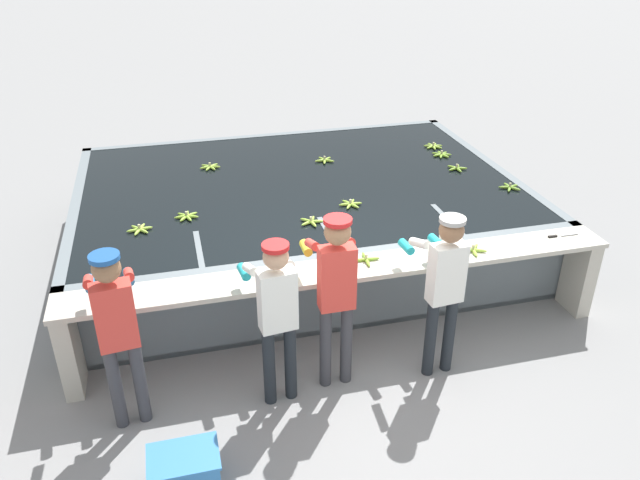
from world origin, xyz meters
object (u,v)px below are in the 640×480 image
Objects in this scene: banana_bunch_floating_0 at (311,221)px; banana_bunch_floating_9 at (350,204)px; banana_bunch_ledge_0 at (366,259)px; banana_bunch_floating_6 at (510,187)px; banana_bunch_floating_8 at (210,167)px; crate at (185,471)px; worker_2 at (336,285)px; banana_bunch_floating_7 at (140,229)px; banana_bunch_floating_4 at (187,216)px; banana_bunch_floating_3 at (442,155)px; worker_0 at (117,324)px; knife_0 at (559,236)px; banana_bunch_floating_5 at (433,146)px; banana_bunch_ledge_1 at (473,250)px; worker_1 at (277,308)px; banana_bunch_floating_2 at (325,160)px; worker_3 at (444,281)px; banana_bunch_floating_1 at (457,168)px.

banana_bunch_floating_0 and banana_bunch_floating_9 have the same top height.
banana_bunch_floating_6 is at bearing 29.00° from banana_bunch_ledge_0.
banana_bunch_floating_8 is 4.52m from crate.
banana_bunch_floating_6 is 0.98× the size of banana_bunch_ledge_0.
worker_2 is 0.74m from banana_bunch_ledge_0.
banana_bunch_floating_0 and banana_bunch_floating_7 have the same top height.
worker_2 is 2.33m from banana_bunch_floating_4.
worker_2 is 6.21× the size of banana_bunch_floating_3.
worker_0 is 6.10× the size of banana_bunch_floating_6.
knife_0 is at bearing -96.77° from banana_bunch_floating_6.
banana_bunch_ledge_1 is (-0.88, -3.00, 0.00)m from banana_bunch_floating_5.
worker_1 reaches higher than banana_bunch_ledge_1.
banana_bunch_floating_0 is 1.00× the size of banana_bunch_ledge_1.
banana_bunch_floating_4 and banana_bunch_floating_5 have the same top height.
banana_bunch_ledge_1 is at bearing -28.93° from banana_bunch_floating_4.
banana_bunch_floating_0 is at bearing -8.61° from banana_bunch_floating_7.
banana_bunch_ledge_1 is at bearing -176.06° from knife_0.
banana_bunch_floating_3 is 0.99× the size of banana_bunch_floating_7.
banana_bunch_floating_2 is 3.33m from knife_0.
banana_bunch_floating_6 is at bearing -79.37° from banana_bunch_floating_5.
worker_3 is at bearing -63.55° from banana_bunch_floating_8.
worker_0 is at bearing -165.01° from banana_bunch_ledge_0.
banana_bunch_floating_9 reaches higher than knife_0.
banana_bunch_floating_2 is 0.79× the size of knife_0.
crate is (-3.88, -3.52, -0.78)m from banana_bunch_floating_1.
banana_bunch_floating_4 is at bearing 120.44° from worker_2.
worker_3 is at bearing -158.33° from knife_0.
banana_bunch_floating_9 is (2.57, 1.92, -0.09)m from worker_0.
banana_bunch_floating_7 is 2.50m from banana_bunch_ledge_0.
banana_bunch_ledge_0 reaches higher than banana_bunch_floating_7.
banana_bunch_ledge_1 reaches higher than banana_bunch_floating_5.
banana_bunch_floating_3 is (2.43, 3.13, -0.12)m from worker_2.
banana_bunch_floating_0 is 2.51m from banana_bunch_floating_1.
banana_bunch_floating_3 is 1.00× the size of banana_bunch_floating_4.
worker_0 is at bearing -143.43° from banana_bunch_floating_3.
worker_0 is 3.50m from banana_bunch_ledge_1.
banana_bunch_floating_3 is at bearing 66.00° from worker_3.
banana_bunch_floating_2 is 2.49m from banana_bunch_floating_6.
worker_0 is at bearing -143.24° from banana_bunch_floating_9.
banana_bunch_floating_1 is at bearing -24.13° from banana_bunch_floating_2.
knife_0 is at bearing 11.52° from worker_1.
worker_2 reaches higher than banana_bunch_floating_0.
banana_bunch_floating_3 is 5.67m from crate.
knife_0 is at bearing -0.34° from banana_bunch_ledge_0.
worker_2 is at bearing -77.44° from banana_bunch_floating_8.
banana_bunch_floating_1 is 0.99× the size of banana_bunch_floating_8.
banana_bunch_floating_8 is 4.48m from knife_0.
banana_bunch_floating_9 is 3.61m from crate.
worker_2 is at bearing 174.75° from worker_3.
banana_bunch_floating_1 is 1.86m from banana_bunch_floating_9.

